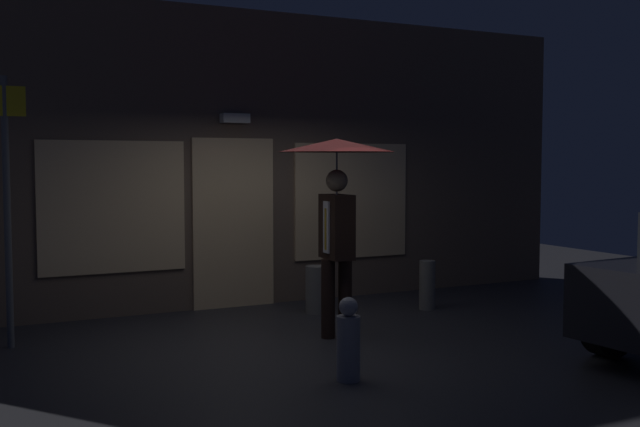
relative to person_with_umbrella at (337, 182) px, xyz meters
The scene contains 7 objects.
ground_plane 1.73m from the person_with_umbrella, behind, with size 18.00×18.00×0.00m, color #2D2D33.
building_facade 2.33m from the person_with_umbrella, 99.90° to the left, with size 10.48×0.48×3.87m.
person_with_umbrella is the anchor object (origin of this frame).
street_sign_post 3.37m from the person_with_umbrella, 161.55° to the left, with size 0.40×0.07×2.75m.
sidewalk_bollard 1.92m from the person_with_umbrella, 73.33° to the left, with size 0.27×0.27×0.59m, color slate.
sidewalk_bollard_2 2.38m from the person_with_umbrella, 25.68° to the left, with size 0.20×0.20×0.63m, color slate.
fire_hydrant 2.11m from the person_with_umbrella, 114.13° to the right, with size 0.21×0.21×0.73m.
Camera 1 is at (-3.35, -7.07, 1.89)m, focal length 42.40 mm.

